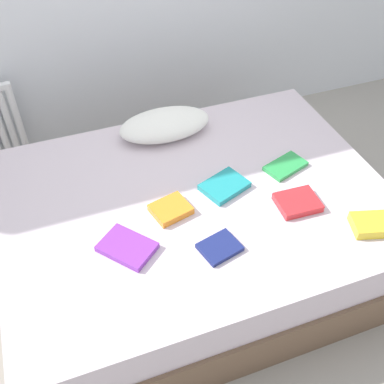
{
  "coord_description": "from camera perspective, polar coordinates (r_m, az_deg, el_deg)",
  "views": [
    {
      "loc": [
        -0.59,
        -1.56,
        2.14
      ],
      "look_at": [
        0.0,
        0.05,
        0.48
      ],
      "focal_mm": 42.91,
      "sensor_mm": 36.0,
      "label": 1
    }
  ],
  "objects": [
    {
      "name": "ground_plane",
      "position": [
        2.71,
        0.37,
        -8.01
      ],
      "size": [
        8.0,
        8.0,
        0.0
      ],
      "primitive_type": "plane",
      "color": "#9E998E"
    },
    {
      "name": "textbook_yellow",
      "position": [
        2.33,
        21.47,
        -3.79
      ],
      "size": [
        0.22,
        0.19,
        0.05
      ],
      "primitive_type": "cube",
      "rotation": [
        0.0,
        0.0,
        -0.28
      ],
      "color": "yellow",
      "rests_on": "bed"
    },
    {
      "name": "bed",
      "position": [
        2.52,
        0.39,
        -4.55
      ],
      "size": [
        2.0,
        1.5,
        0.5
      ],
      "color": "brown",
      "rests_on": "ground"
    },
    {
      "name": "textbook_navy",
      "position": [
        2.1,
        3.46,
        -6.87
      ],
      "size": [
        0.2,
        0.18,
        0.02
      ],
      "primitive_type": "cube",
      "rotation": [
        0.0,
        0.0,
        0.25
      ],
      "color": "navy",
      "rests_on": "bed"
    },
    {
      "name": "pillow",
      "position": [
        2.7,
        -3.41,
        8.37
      ],
      "size": [
        0.54,
        0.29,
        0.13
      ],
      "primitive_type": "ellipsoid",
      "color": "white",
      "rests_on": "bed"
    },
    {
      "name": "textbook_purple",
      "position": [
        2.11,
        -8.07,
        -6.8
      ],
      "size": [
        0.28,
        0.29,
        0.03
      ],
      "primitive_type": "cube",
      "rotation": [
        0.0,
        0.0,
        -0.88
      ],
      "color": "purple",
      "rests_on": "bed"
    },
    {
      "name": "textbook_orange",
      "position": [
        2.25,
        -2.67,
        -2.15
      ],
      "size": [
        0.21,
        0.19,
        0.04
      ],
      "primitive_type": "cube",
      "rotation": [
        0.0,
        0.0,
        0.24
      ],
      "color": "orange",
      "rests_on": "bed"
    },
    {
      "name": "textbook_teal",
      "position": [
        2.37,
        4.06,
        0.75
      ],
      "size": [
        0.27,
        0.24,
        0.03
      ],
      "primitive_type": "cube",
      "rotation": [
        0.0,
        0.0,
        0.36
      ],
      "color": "teal",
      "rests_on": "bed"
    },
    {
      "name": "textbook_green",
      "position": [
        2.54,
        11.55,
        3.17
      ],
      "size": [
        0.25,
        0.19,
        0.02
      ],
      "primitive_type": "cube",
      "rotation": [
        0.0,
        0.0,
        0.32
      ],
      "color": "green",
      "rests_on": "bed"
    },
    {
      "name": "textbook_red",
      "position": [
        2.33,
        12.99,
        -1.27
      ],
      "size": [
        0.21,
        0.18,
        0.04
      ],
      "primitive_type": "cube",
      "rotation": [
        0.0,
        0.0,
        -0.05
      ],
      "color": "red",
      "rests_on": "bed"
    }
  ]
}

